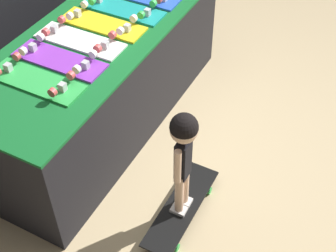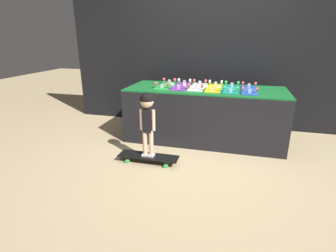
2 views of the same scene
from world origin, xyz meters
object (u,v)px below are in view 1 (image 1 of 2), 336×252
object	(u,v)px
skateboard_green_on_rack	(35,80)
skateboard_white_on_rack	(80,39)
skateboard_purple_on_rack	(59,59)
skateboard_on_floor	(181,208)
skateboard_yellow_on_rack	(102,23)
child	(183,147)
skateboard_teal_on_rack	(123,8)

from	to	relation	value
skateboard_green_on_rack	skateboard_white_on_rack	xyz separation A→B (m)	(0.49, 0.01, 0.00)
skateboard_purple_on_rack	skateboard_on_floor	size ratio (longest dim) A/B	0.83
skateboard_yellow_on_rack	skateboard_on_floor	world-z (taller)	skateboard_yellow_on_rack
skateboard_yellow_on_rack	child	xyz separation A→B (m)	(-0.69, -0.98, -0.16)
child	skateboard_green_on_rack	bearing A→B (deg)	91.05
skateboard_purple_on_rack	skateboard_on_floor	bearing A→B (deg)	-101.47
skateboard_on_floor	child	size ratio (longest dim) A/B	0.94
skateboard_purple_on_rack	skateboard_white_on_rack	xyz separation A→B (m)	(0.24, 0.01, 0.00)
skateboard_teal_on_rack	skateboard_yellow_on_rack	bearing A→B (deg)	174.49
skateboard_green_on_rack	skateboard_white_on_rack	distance (m)	0.49
child	skateboard_yellow_on_rack	bearing A→B (deg)	53.61
skateboard_yellow_on_rack	skateboard_on_floor	size ratio (longest dim) A/B	0.83
skateboard_purple_on_rack	skateboard_yellow_on_rack	size ratio (longest dim) A/B	1.00
skateboard_white_on_rack	skateboard_teal_on_rack	world-z (taller)	same
skateboard_green_on_rack	skateboard_yellow_on_rack	world-z (taller)	same
skateboard_on_floor	skateboard_green_on_rack	bearing A→B (deg)	92.40
skateboard_white_on_rack	child	distance (m)	1.11
skateboard_yellow_on_rack	skateboard_teal_on_rack	xyz separation A→B (m)	(0.24, -0.02, 0.00)
skateboard_green_on_rack	skateboard_purple_on_rack	distance (m)	0.24
skateboard_yellow_on_rack	skateboard_teal_on_rack	bearing A→B (deg)	-5.51
skateboard_yellow_on_rack	skateboard_on_floor	xyz separation A→B (m)	(-0.69, -0.98, -0.74)
skateboard_green_on_rack	skateboard_purple_on_rack	xyz separation A→B (m)	(0.24, 0.00, 0.00)
skateboard_yellow_on_rack	skateboard_white_on_rack	bearing A→B (deg)	174.87
skateboard_green_on_rack	child	size ratio (longest dim) A/B	0.78
skateboard_white_on_rack	skateboard_on_floor	size ratio (longest dim) A/B	0.83
skateboard_teal_on_rack	skateboard_on_floor	xyz separation A→B (m)	(-0.93, -0.96, -0.74)
skateboard_purple_on_rack	skateboard_teal_on_rack	size ratio (longest dim) A/B	1.00
child	skateboard_purple_on_rack	bearing A→B (deg)	77.18
skateboard_purple_on_rack	skateboard_white_on_rack	world-z (taller)	same
skateboard_on_floor	skateboard_white_on_rack	bearing A→B (deg)	66.08
skateboard_green_on_rack	skateboard_purple_on_rack	world-z (taller)	same
skateboard_teal_on_rack	child	xyz separation A→B (m)	(-0.93, -0.96, -0.16)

